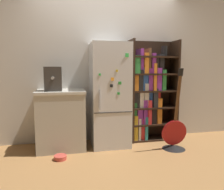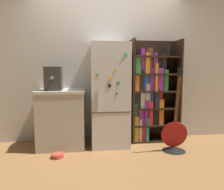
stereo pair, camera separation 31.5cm
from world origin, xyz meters
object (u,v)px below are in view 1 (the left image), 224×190
at_px(guitar, 174,138).
at_px(pet_bowl, 60,157).
at_px(refrigerator, 110,95).
at_px(espresso_machine, 53,79).
at_px(bookshelf, 148,92).

distance_m(guitar, pet_bowl, 1.74).
distance_m(refrigerator, guitar, 1.22).
bearing_deg(refrigerator, espresso_machine, -177.15).
height_order(bookshelf, espresso_machine, bookshelf).
height_order(espresso_machine, pet_bowl, espresso_machine).
bearing_deg(guitar, espresso_machine, 168.34).
distance_m(bookshelf, guitar, 0.90).
relative_size(bookshelf, guitar, 1.38).
bearing_deg(bookshelf, refrigerator, -169.09).
height_order(refrigerator, guitar, refrigerator).
bearing_deg(espresso_machine, pet_bowl, -78.89).
bearing_deg(refrigerator, bookshelf, 10.91).
xyz_separation_m(guitar, pet_bowl, (-1.73, -0.05, -0.14)).
bearing_deg(guitar, bookshelf, 112.14).
bearing_deg(guitar, refrigerator, 156.07).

